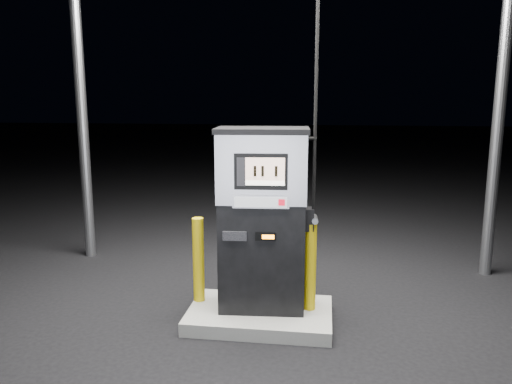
# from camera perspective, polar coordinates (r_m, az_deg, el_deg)

# --- Properties ---
(ground) EXTENTS (80.00, 80.00, 0.00)m
(ground) POSITION_cam_1_polar(r_m,az_deg,el_deg) (5.83, 0.45, -14.58)
(ground) COLOR black
(ground) RESTS_ON ground
(pump_island) EXTENTS (1.60, 1.00, 0.15)m
(pump_island) POSITION_cam_1_polar(r_m,az_deg,el_deg) (5.79, 0.45, -13.91)
(pump_island) COLOR slate
(pump_island) RESTS_ON ground
(fuel_dispenser) EXTENTS (1.13, 0.67, 4.20)m
(fuel_dispenser) POSITION_cam_1_polar(r_m,az_deg,el_deg) (5.49, 0.76, -2.96)
(fuel_dispenser) COLOR black
(fuel_dispenser) RESTS_ON pump_island
(bollard_left) EXTENTS (0.17, 0.17, 0.99)m
(bollard_left) POSITION_cam_1_polar(r_m,az_deg,el_deg) (5.86, -6.59, -7.69)
(bollard_left) COLOR #DCBC0C
(bollard_left) RESTS_ON pump_island
(bollard_right) EXTENTS (0.16, 0.16, 0.99)m
(bollard_right) POSITION_cam_1_polar(r_m,az_deg,el_deg) (5.62, 6.21, -8.48)
(bollard_right) COLOR #DCBC0C
(bollard_right) RESTS_ON pump_island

